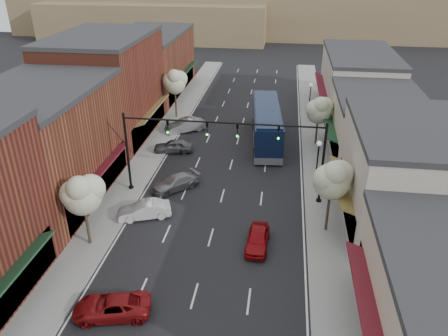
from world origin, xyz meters
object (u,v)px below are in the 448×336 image
at_px(tree_right_far, 319,109).
at_px(parked_car_c, 175,183).
at_px(signal_mast_left, 154,142).
at_px(tree_left_near, 82,193).
at_px(signal_mast_right, 293,150).
at_px(lamp_post_far, 310,95).
at_px(red_hatchback, 258,239).
at_px(parked_car_b, 144,210).
at_px(parked_car_e, 185,125).
at_px(tree_right_near, 333,178).
at_px(parked_car_d, 173,146).
at_px(tree_left_far, 175,81).
at_px(coach_bus, 267,124).
at_px(parked_car_a, 112,307).
at_px(lamp_post_near, 318,157).

xyz_separation_m(tree_right_far, parked_car_c, (-12.55, -11.32, -3.37)).
height_order(signal_mast_left, tree_left_near, signal_mast_left).
bearing_deg(tree_right_far, signal_mast_left, -139.46).
bearing_deg(parked_car_c, signal_mast_right, 43.54).
bearing_deg(tree_left_near, signal_mast_left, 71.90).
bearing_deg(signal_mast_left, lamp_post_far, 56.14).
bearing_deg(signal_mast_right, tree_left_near, -149.86).
bearing_deg(signal_mast_right, signal_mast_left, 180.00).
bearing_deg(red_hatchback, tree_left_near, -170.37).
xyz_separation_m(signal_mast_right, red_hatchback, (-2.20, -6.61, -3.98)).
bearing_deg(signal_mast_left, parked_car_b, -88.56).
distance_m(signal_mast_left, parked_car_e, 14.29).
relative_size(tree_right_near, tree_left_near, 1.05).
relative_size(signal_mast_right, lamp_post_far, 1.85).
bearing_deg(parked_car_d, tree_right_far, 95.58).
relative_size(signal_mast_right, signal_mast_left, 1.00).
bearing_deg(tree_right_far, tree_left_far, 160.13).
bearing_deg(parked_car_e, tree_right_far, 48.42).
xyz_separation_m(signal_mast_left, coach_bus, (8.64, 12.20, -2.63)).
distance_m(tree_right_far, coach_bus, 5.69).
bearing_deg(signal_mast_right, tree_right_near, -56.09).
bearing_deg(parked_car_a, parked_car_c, 167.22).
distance_m(tree_right_near, lamp_post_near, 6.74).
relative_size(lamp_post_near, parked_car_b, 1.10).
bearing_deg(parked_car_c, lamp_post_far, 105.40).
relative_size(coach_bus, parked_car_d, 3.23).
distance_m(tree_right_far, tree_left_near, 25.99).
xyz_separation_m(tree_right_near, coach_bus, (-5.32, 16.26, -2.45)).
relative_size(signal_mast_right, tree_right_far, 1.51).
bearing_deg(signal_mast_right, parked_car_c, 176.37).
bearing_deg(signal_mast_left, parked_car_d, 94.11).
bearing_deg(signal_mast_right, tree_right_far, 77.15).
bearing_deg(tree_left_near, lamp_post_far, 60.22).
height_order(lamp_post_far, parked_car_d, lamp_post_far).
bearing_deg(red_hatchback, tree_right_near, 30.00).
bearing_deg(lamp_post_far, signal_mast_left, -123.86).
xyz_separation_m(lamp_post_near, parked_car_d, (-14.00, 5.55, -2.33)).
distance_m(tree_left_far, parked_car_e, 6.06).
distance_m(tree_right_far, red_hatchback, 19.49).
distance_m(red_hatchback, parked_car_d, 17.54).
height_order(signal_mast_right, tree_left_near, signal_mast_right).
relative_size(signal_mast_left, lamp_post_far, 1.85).
height_order(signal_mast_left, lamp_post_near, signal_mast_left).
height_order(lamp_post_far, parked_car_b, lamp_post_far).
relative_size(tree_left_far, parked_car_b, 1.52).
relative_size(tree_left_near, parked_car_e, 1.25).
bearing_deg(parked_car_a, tree_left_near, -159.47).
relative_size(tree_right_near, red_hatchback, 1.57).
xyz_separation_m(lamp_post_near, parked_car_c, (-12.00, -1.88, -2.38)).
xyz_separation_m(parked_car_a, parked_car_c, (0.13, 14.76, 0.01)).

